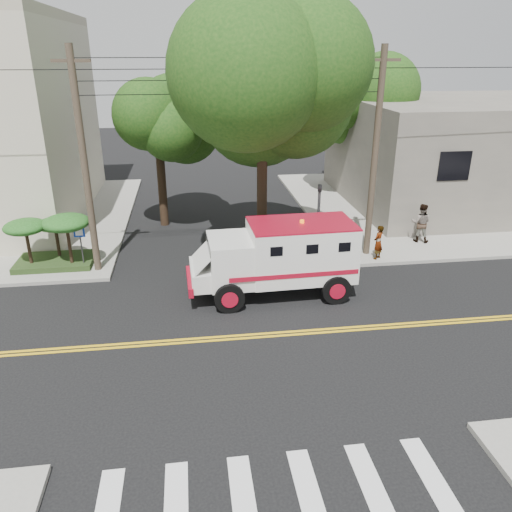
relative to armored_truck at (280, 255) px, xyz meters
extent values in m
plane|color=black|center=(-1.67, -2.97, -1.62)|extent=(100.00, 100.00, 0.00)
cube|color=gray|center=(11.83, 10.53, -1.55)|extent=(17.00, 17.00, 0.15)
cube|color=#625C54|center=(13.33, 11.03, 1.53)|extent=(14.00, 12.00, 6.00)
cylinder|color=#382D23|center=(-7.27, 3.03, 2.88)|extent=(0.28, 0.28, 9.00)
cylinder|color=#382D23|center=(4.63, 3.23, 2.88)|extent=(0.28, 0.28, 9.00)
cylinder|color=black|center=(-0.17, 3.53, 1.88)|extent=(0.44, 0.44, 7.00)
sphere|color=#163C10|center=(-0.17, 3.53, 5.38)|extent=(5.32, 5.32, 5.32)
sphere|color=#163C10|center=(0.97, 2.77, 5.95)|extent=(4.56, 4.56, 4.56)
cylinder|color=black|center=(-4.67, 9.03, 1.18)|extent=(0.44, 0.44, 5.60)
sphere|color=#163C10|center=(-4.67, 9.03, 3.98)|extent=(3.92, 3.92, 3.92)
sphere|color=#163C10|center=(-3.83, 8.47, 4.40)|extent=(3.36, 3.36, 3.36)
cylinder|color=black|center=(6.83, 13.03, 1.35)|extent=(0.44, 0.44, 5.95)
sphere|color=#163C10|center=(6.83, 13.03, 4.33)|extent=(4.20, 4.20, 4.20)
sphere|color=#163C10|center=(7.73, 12.43, 4.78)|extent=(3.60, 3.60, 3.60)
cylinder|color=#3F3F42|center=(2.13, 2.63, 0.18)|extent=(0.12, 0.12, 3.60)
imported|color=#3F3F42|center=(2.13, 2.63, 1.53)|extent=(0.15, 0.18, 0.90)
cylinder|color=#3F3F42|center=(-7.87, 3.23, -0.62)|extent=(0.06, 0.06, 2.00)
cube|color=#0C33A5|center=(-7.87, 3.17, 0.18)|extent=(0.45, 0.03, 0.45)
cube|color=#1E3314|center=(-9.17, 3.83, -1.35)|extent=(3.20, 2.00, 0.24)
cylinder|color=black|center=(-10.07, 3.53, -0.47)|extent=(0.14, 0.14, 1.52)
ellipsoid|color=#1A4414|center=(-10.07, 3.53, 0.38)|extent=(1.73, 1.73, 0.60)
cylinder|color=black|center=(-9.07, 4.23, -0.55)|extent=(0.14, 0.14, 1.36)
ellipsoid|color=#1A4414|center=(-9.07, 4.23, 0.21)|extent=(1.55, 1.55, 0.54)
cylinder|color=black|center=(-8.37, 3.33, -0.39)|extent=(0.14, 0.14, 1.68)
ellipsoid|color=#1A4414|center=(-8.37, 3.33, 0.55)|extent=(1.91, 1.91, 0.66)
cube|color=silver|center=(0.81, 0.03, 0.12)|extent=(3.96, 2.42, 2.09)
cube|color=silver|center=(-1.88, -0.06, -0.08)|extent=(1.67, 2.24, 1.69)
cube|color=black|center=(-2.65, -0.09, 0.37)|extent=(0.12, 1.69, 0.70)
cube|color=silver|center=(-2.92, -0.10, -0.58)|extent=(0.96, 2.02, 0.70)
cube|color=maroon|center=(-3.42, -0.12, -0.82)|extent=(0.25, 2.15, 0.35)
cube|color=maroon|center=(0.81, 0.03, 1.20)|extent=(3.96, 2.42, 0.06)
cylinder|color=black|center=(-2.04, -1.19, -1.07)|extent=(1.11, 0.36, 1.10)
cylinder|color=black|center=(-2.11, 1.04, -1.07)|extent=(1.11, 0.36, 1.10)
cylinder|color=black|center=(1.94, -1.05, -1.07)|extent=(1.11, 0.36, 1.10)
cylinder|color=black|center=(1.87, 1.18, -1.07)|extent=(1.11, 0.36, 1.10)
imported|color=gray|center=(4.88, 2.53, -0.70)|extent=(0.67, 0.65, 1.54)
imported|color=gray|center=(7.67, 4.34, -0.53)|extent=(1.14, 1.05, 1.88)
camera|label=1|loc=(-3.25, -17.07, 7.12)|focal=35.00mm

